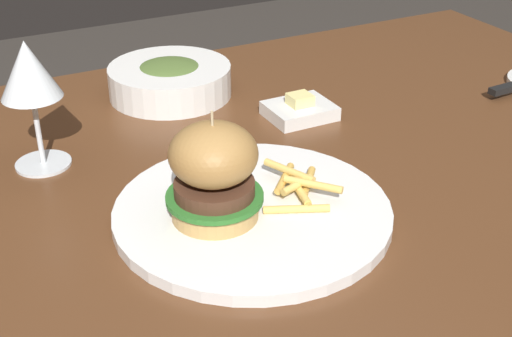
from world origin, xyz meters
name	(u,v)px	position (x,y,z in m)	size (l,w,h in m)	color
dining_table	(232,239)	(0.00, 0.00, 0.66)	(1.49, 0.92, 0.74)	#56331C
main_plate	(252,212)	(-0.01, -0.07, 0.75)	(0.32, 0.32, 0.01)	white
burger_sandwich	(214,172)	(-0.05, -0.07, 0.81)	(0.11, 0.11, 0.13)	tan
fries_pile	(299,187)	(0.05, -0.07, 0.76)	(0.10, 0.11, 0.02)	#EABC5B
wine_glass	(29,75)	(-0.19, 0.16, 0.86)	(0.08, 0.08, 0.17)	silver
butter_dish	(300,110)	(0.18, 0.14, 0.75)	(0.09, 0.08, 0.04)	white
soup_bowl	(170,79)	(0.04, 0.30, 0.77)	(0.19, 0.19, 0.05)	white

